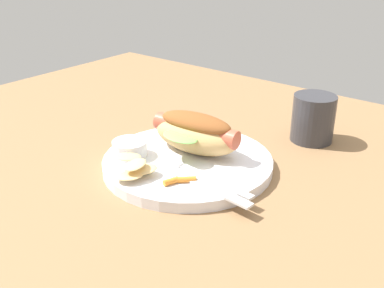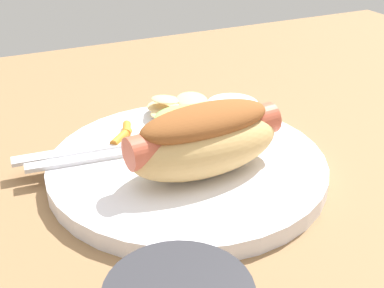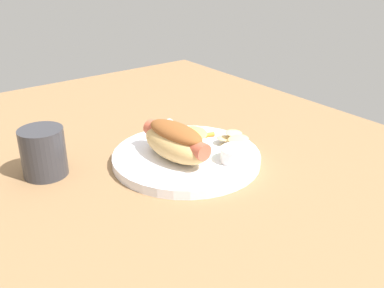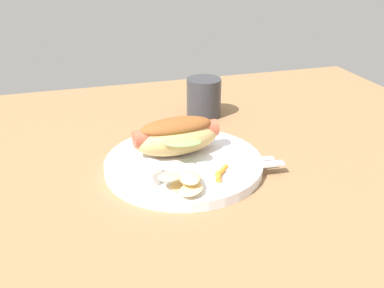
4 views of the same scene
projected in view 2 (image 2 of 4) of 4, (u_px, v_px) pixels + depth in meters
The scene contains 8 objects.
ground_plane at pixel (202, 191), 46.86cm from camera, with size 120.00×90.00×1.80cm, color olive.
plate at pixel (187, 166), 47.48cm from camera, with size 25.47×25.47×1.60cm, color white.
hot_dog at pixel (202, 138), 43.67cm from camera, with size 14.56×10.26×6.14cm.
sauce_ramekin at pixel (232, 113), 53.16cm from camera, with size 5.25×5.25×2.37cm, color white.
fork at pixel (109, 155), 47.30cm from camera, with size 15.72×2.87×0.40cm.
knife at pixel (92, 149), 48.45cm from camera, with size 14.60×1.40×0.36cm, color silver.
chips_pile at pixel (173, 107), 54.42cm from camera, with size 7.81×7.26×2.58cm.
carrot_garnish at pixel (124, 133), 50.79cm from camera, with size 3.26×4.07×0.85cm.
Camera 2 is at (-17.60, -35.25, 24.85)cm, focal length 48.10 mm.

